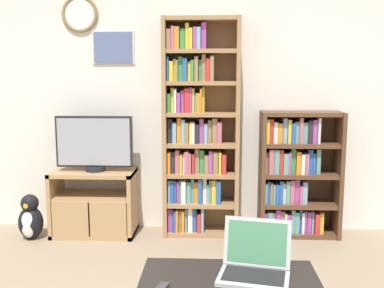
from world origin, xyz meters
name	(u,v)px	position (x,y,z in m)	size (l,w,h in m)	color
wall_back	(191,93)	(-0.01, 2.36, 1.31)	(6.67, 0.09, 2.60)	silver
tv_stand	(94,203)	(-0.89, 2.09, 0.30)	(0.76, 0.41, 0.60)	tan
television	(94,143)	(-0.87, 2.09, 0.86)	(0.70, 0.18, 0.51)	black
bookshelf_tall	(197,132)	(0.06, 2.17, 0.96)	(0.68, 0.31, 1.97)	#9E754C
bookshelf_short	(294,175)	(0.96, 2.18, 0.56)	(0.73, 0.31, 1.15)	brown
laptop	(255,262)	(0.42, 0.26, 0.54)	(0.40, 0.36, 0.27)	#B7BABC
penguin_figurine	(30,219)	(-1.44, 1.94, 0.19)	(0.22, 0.20, 0.41)	black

